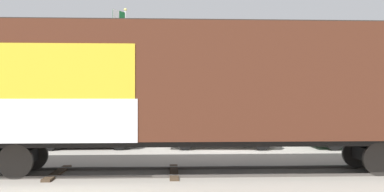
{
  "coord_description": "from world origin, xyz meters",
  "views": [
    {
      "loc": [
        1.37,
        -12.73,
        2.11
      ],
      "look_at": [
        1.04,
        2.5,
        2.2
      ],
      "focal_mm": 42.01,
      "sensor_mm": 36.0,
      "label": 1
    }
  ],
  "objects_px": {
    "parked_car_black": "(87,129)",
    "parked_car_white": "(221,127)",
    "flagpole": "(123,54)",
    "parked_car_green": "(358,128)",
    "freight_car": "(199,85)"
  },
  "relations": [
    {
      "from": "parked_car_black",
      "to": "parked_car_green",
      "type": "height_order",
      "value": "parked_car_black"
    },
    {
      "from": "flagpole",
      "to": "parked_car_black",
      "type": "height_order",
      "value": "flagpole"
    },
    {
      "from": "parked_car_white",
      "to": "flagpole",
      "type": "bearing_deg",
      "value": 127.28
    },
    {
      "from": "freight_car",
      "to": "parked_car_green",
      "type": "relative_size",
      "value": 4.13
    },
    {
      "from": "flagpole",
      "to": "parked_car_white",
      "type": "height_order",
      "value": "flagpole"
    },
    {
      "from": "flagpole",
      "to": "parked_car_green",
      "type": "distance_m",
      "value": 13.86
    },
    {
      "from": "parked_car_green",
      "to": "parked_car_white",
      "type": "bearing_deg",
      "value": -178.66
    },
    {
      "from": "flagpole",
      "to": "parked_car_white",
      "type": "distance_m",
      "value": 9.82
    },
    {
      "from": "freight_car",
      "to": "parked_car_black",
      "type": "xyz_separation_m",
      "value": [
        -4.8,
        6.24,
        -1.66
      ]
    },
    {
      "from": "freight_car",
      "to": "parked_car_white",
      "type": "distance_m",
      "value": 6.66
    },
    {
      "from": "freight_car",
      "to": "flagpole",
      "type": "bearing_deg",
      "value": 108.53
    },
    {
      "from": "freight_car",
      "to": "flagpole",
      "type": "distance_m",
      "value": 14.5
    },
    {
      "from": "parked_car_black",
      "to": "parked_car_green",
      "type": "distance_m",
      "value": 11.54
    },
    {
      "from": "parked_car_black",
      "to": "parked_car_white",
      "type": "bearing_deg",
      "value": 1.65
    },
    {
      "from": "parked_car_black",
      "to": "parked_car_white",
      "type": "xyz_separation_m",
      "value": [
        5.71,
        0.16,
        0.05
      ]
    }
  ]
}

